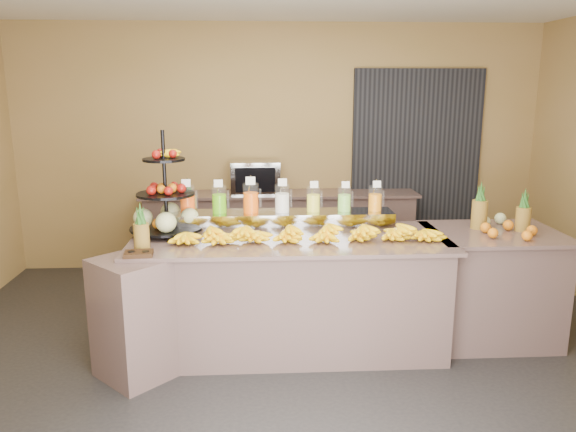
{
  "coord_description": "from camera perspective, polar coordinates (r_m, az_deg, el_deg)",
  "views": [
    {
      "loc": [
        -0.25,
        -3.98,
        2.1
      ],
      "look_at": [
        -0.02,
        0.3,
        1.11
      ],
      "focal_mm": 35.0,
      "sensor_mm": 36.0,
      "label": 1
    }
  ],
  "objects": [
    {
      "name": "juice_pitcher_lemon",
      "position": [
        4.68,
        2.59,
        1.58
      ],
      "size": [
        0.11,
        0.12,
        0.27
      ],
      "color": "silver",
      "rests_on": "pitcher_tray"
    },
    {
      "name": "ground",
      "position": [
        4.51,
        0.42,
        -14.74
      ],
      "size": [
        6.0,
        6.0,
        0.0
      ],
      "primitive_type": "plane",
      "color": "black",
      "rests_on": "ground"
    },
    {
      "name": "right_counter",
      "position": [
        5.06,
        19.84,
        -6.57
      ],
      "size": [
        1.08,
        0.88,
        0.93
      ],
      "color": "gray",
      "rests_on": "ground"
    },
    {
      "name": "fruit_stand",
      "position": [
        4.63,
        -11.81,
        0.86
      ],
      "size": [
        0.68,
        0.68,
        0.84
      ],
      "rotation": [
        0.0,
        0.0,
        -0.16
      ],
      "color": "black",
      "rests_on": "buffet_counter"
    },
    {
      "name": "buffet_counter",
      "position": [
        4.55,
        -1.24,
        -8.04
      ],
      "size": [
        2.75,
        1.25,
        0.93
      ],
      "color": "gray",
      "rests_on": "ground"
    },
    {
      "name": "juice_pitcher_orange_b",
      "position": [
        4.65,
        -3.8,
        1.68
      ],
      "size": [
        0.13,
        0.14,
        0.32
      ],
      "color": "silver",
      "rests_on": "pitcher_tray"
    },
    {
      "name": "juice_pitcher_orange_a",
      "position": [
        4.69,
        -10.17,
        1.53
      ],
      "size": [
        0.12,
        0.13,
        0.3
      ],
      "color": "silver",
      "rests_on": "pitcher_tray"
    },
    {
      "name": "juice_pitcher_green",
      "position": [
        4.66,
        -7.0,
        1.55
      ],
      "size": [
        0.12,
        0.13,
        0.29
      ],
      "color": "silver",
      "rests_on": "pitcher_tray"
    },
    {
      "name": "banana_heap",
      "position": [
        4.35,
        1.88,
        -1.51
      ],
      "size": [
        2.09,
        0.19,
        0.17
      ],
      "color": "yellow",
      "rests_on": "buffet_counter"
    },
    {
      "name": "room_envelope",
      "position": [
        4.79,
        2.14,
        10.35
      ],
      "size": [
        6.04,
        5.02,
        2.82
      ],
      "color": "olive",
      "rests_on": "ground"
    },
    {
      "name": "juice_pitcher_lime",
      "position": [
        4.71,
        5.74,
        1.59
      ],
      "size": [
        0.11,
        0.12,
        0.27
      ],
      "color": "silver",
      "rests_on": "pitcher_tray"
    },
    {
      "name": "oven_warmer",
      "position": [
        6.31,
        -3.34,
        3.98
      ],
      "size": [
        0.55,
        0.39,
        0.36
      ],
      "primitive_type": "cube",
      "rotation": [
        0.0,
        0.0,
        0.02
      ],
      "color": "gray",
      "rests_on": "back_ledge"
    },
    {
      "name": "pineapple_left_b",
      "position": [
        4.88,
        -10.05,
        0.82
      ],
      "size": [
        0.14,
        0.14,
        0.41
      ],
      "rotation": [
        0.0,
        0.0,
        -0.35
      ],
      "color": "brown",
      "rests_on": "buffet_counter"
    },
    {
      "name": "juice_pitcher_orange_c",
      "position": [
        4.76,
        8.84,
        1.63
      ],
      "size": [
        0.11,
        0.12,
        0.27
      ],
      "color": "silver",
      "rests_on": "pitcher_tray"
    },
    {
      "name": "condiment_caddy",
      "position": [
        4.11,
        -14.93,
        -3.72
      ],
      "size": [
        0.21,
        0.17,
        0.03
      ],
      "primitive_type": "cube",
      "rotation": [
        0.0,
        0.0,
        0.1
      ],
      "color": "black",
      "rests_on": "buffet_counter"
    },
    {
      "name": "pineapple_left_a",
      "position": [
        4.24,
        -14.67,
        -1.63
      ],
      "size": [
        0.11,
        0.11,
        0.35
      ],
      "rotation": [
        0.0,
        0.0,
        0.03
      ],
      "color": "brown",
      "rests_on": "buffet_counter"
    },
    {
      "name": "right_fruit_pile",
      "position": [
        4.91,
        21.03,
        -0.72
      ],
      "size": [
        0.46,
        0.44,
        0.24
      ],
      "color": "brown",
      "rests_on": "right_counter"
    },
    {
      "name": "back_ledge",
      "position": [
        6.45,
        -0.81,
        -1.65
      ],
      "size": [
        3.1,
        0.55,
        0.93
      ],
      "color": "gray",
      "rests_on": "ground"
    },
    {
      "name": "juice_pitcher_milk",
      "position": [
        4.66,
        -0.6,
        1.65
      ],
      "size": [
        0.12,
        0.13,
        0.3
      ],
      "color": "silver",
      "rests_on": "pitcher_tray"
    },
    {
      "name": "pitcher_tray",
      "position": [
        4.69,
        -0.59,
        -0.46
      ],
      "size": [
        1.85,
        0.3,
        0.15
      ],
      "primitive_type": "cube",
      "color": "gray",
      "rests_on": "buffet_counter"
    }
  ]
}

